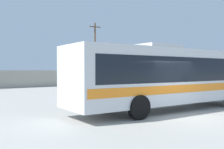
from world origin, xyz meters
name	(u,v)px	position (x,y,z in m)	size (l,w,h in m)	color
ground_plane	(77,98)	(0.00, 10.00, 0.00)	(300.00, 300.00, 0.00)	#A3A099
perimeter_wall	(22,79)	(0.00, 23.49, 1.02)	(80.00, 0.30, 2.04)	#9E998C
coach_bus_silver_orange	(169,75)	(1.05, 1.89, 1.81)	(11.75, 2.99, 3.37)	silver
utility_pole_far	(95,52)	(11.64, 25.93, 4.78)	(1.80, 0.38, 9.19)	#4C3823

